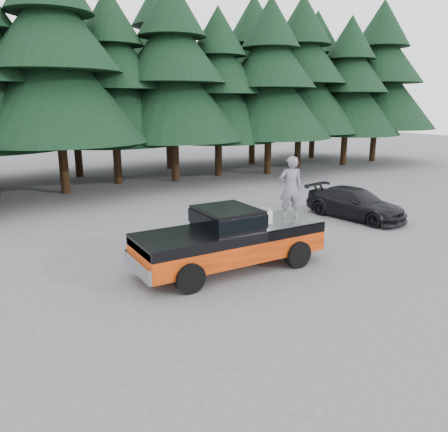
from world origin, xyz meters
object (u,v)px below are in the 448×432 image
man_on_bed (291,188)px  parked_car (355,203)px  pickup_truck (230,248)px  air_compressor (261,217)px

man_on_bed → parked_car: size_ratio=0.44×
pickup_truck → air_compressor: bearing=-11.4°
pickup_truck → parked_car: (7.91, 2.41, -0.01)m
air_compressor → parked_car: air_compressor is taller
pickup_truck → parked_car: size_ratio=1.32×
air_compressor → parked_car: 7.45m
air_compressor → man_on_bed: man_on_bed is taller
air_compressor → pickup_truck: bearing=-166.6°
pickup_truck → man_on_bed: bearing=-3.4°
man_on_bed → pickup_truck: bearing=21.0°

